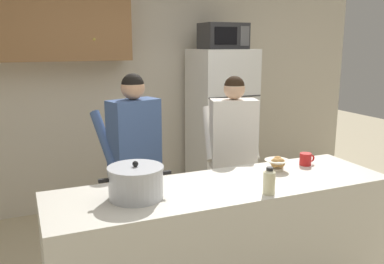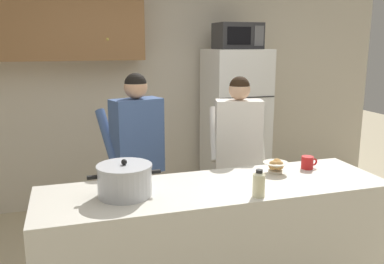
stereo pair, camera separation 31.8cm
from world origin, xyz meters
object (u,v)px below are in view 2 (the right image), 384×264
(microwave, at_px, (238,36))
(bread_bowl, at_px, (276,166))
(person_near_pot, at_px, (137,147))
(coffee_mug, at_px, (308,162))
(refrigerator, at_px, (235,128))
(person_by_sink, at_px, (238,145))
(bottle_near_edge, at_px, (259,183))
(cooking_pot, at_px, (125,180))

(microwave, bearing_deg, bread_bowl, -103.51)
(microwave, distance_m, bread_bowl, 1.99)
(person_near_pot, height_order, coffee_mug, person_near_pot)
(person_near_pot, distance_m, coffee_mug, 1.37)
(microwave, height_order, bread_bowl, microwave)
(refrigerator, bearing_deg, bread_bowl, -103.35)
(person_near_pot, distance_m, bread_bowl, 1.16)
(person_by_sink, relative_size, bread_bowl, 8.54)
(bread_bowl, bearing_deg, refrigerator, 76.65)
(refrigerator, distance_m, microwave, 1.03)
(microwave, relative_size, coffee_mug, 3.66)
(person_near_pot, xyz_separation_m, bottle_near_edge, (0.56, -1.13, 0.00))
(refrigerator, relative_size, bread_bowl, 9.67)
(refrigerator, distance_m, cooking_pot, 2.40)
(person_by_sink, xyz_separation_m, cooking_pot, (-1.10, -0.80, 0.05))
(person_near_pot, distance_m, cooking_pot, 0.90)
(refrigerator, relative_size, cooking_pot, 3.94)
(person_by_sink, distance_m, bread_bowl, 0.67)
(cooking_pot, distance_m, bread_bowl, 1.12)
(person_near_pot, bearing_deg, bread_bowl, -39.77)
(bread_bowl, relative_size, bottle_near_edge, 1.05)
(cooking_pot, xyz_separation_m, coffee_mug, (1.39, 0.16, -0.05))
(microwave, bearing_deg, bottle_near_edge, -109.42)
(refrigerator, distance_m, person_by_sink, 1.14)
(cooking_pot, height_order, bottle_near_edge, cooking_pot)
(refrigerator, relative_size, person_near_pot, 1.10)
(bread_bowl, bearing_deg, cooking_pot, -173.15)
(refrigerator, relative_size, coffee_mug, 13.57)
(cooking_pot, distance_m, coffee_mug, 1.40)
(person_near_pot, height_order, cooking_pot, person_near_pot)
(coffee_mug, relative_size, bread_bowl, 0.71)
(refrigerator, height_order, cooking_pot, refrigerator)
(bread_bowl, bearing_deg, person_near_pot, 140.23)
(person_near_pot, xyz_separation_m, bread_bowl, (0.89, -0.74, -0.03))
(person_near_pot, relative_size, bread_bowl, 8.77)
(refrigerator, distance_m, person_near_pot, 1.63)
(person_near_pot, bearing_deg, microwave, 36.51)
(refrigerator, relative_size, microwave, 3.70)
(person_by_sink, relative_size, bottle_near_edge, 9.01)
(microwave, xyz_separation_m, coffee_mug, (-0.13, -1.67, -0.95))
(refrigerator, xyz_separation_m, bread_bowl, (-0.41, -1.72, 0.08))
(cooking_pot, height_order, bread_bowl, cooking_pot)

